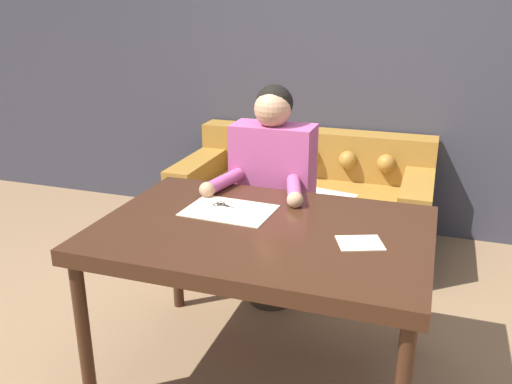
% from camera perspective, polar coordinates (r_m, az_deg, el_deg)
% --- Properties ---
extents(ground_plane, '(16.00, 16.00, 0.00)m').
position_cam_1_polar(ground_plane, '(2.73, 3.24, -19.17)').
color(ground_plane, '#846647').
extents(wall_back, '(8.00, 0.06, 2.60)m').
position_cam_1_polar(wall_back, '(4.14, 11.46, 13.55)').
color(wall_back, '#383842').
rests_on(wall_back, ground_plane).
extents(dining_table, '(1.44, 0.99, 0.78)m').
position_cam_1_polar(dining_table, '(2.40, 0.68, -5.19)').
color(dining_table, '#381E11').
rests_on(dining_table, ground_plane).
extents(couch, '(1.77, 0.91, 0.78)m').
position_cam_1_polar(couch, '(3.98, 5.05, -1.37)').
color(couch, olive).
rests_on(couch, ground_plane).
extents(person, '(0.54, 0.59, 1.29)m').
position_cam_1_polar(person, '(3.05, 1.72, -0.56)').
color(person, '#33281E').
rests_on(person, ground_plane).
extents(pattern_paper_main, '(0.42, 0.32, 0.00)m').
position_cam_1_polar(pattern_paper_main, '(2.54, -2.84, -1.94)').
color(pattern_paper_main, beige).
rests_on(pattern_paper_main, dining_table).
extents(pattern_paper_offcut, '(0.22, 0.20, 0.00)m').
position_cam_1_polar(pattern_paper_offcut, '(2.25, 10.89, -5.29)').
color(pattern_paper_offcut, beige).
rests_on(pattern_paper_offcut, dining_table).
extents(scissors, '(0.20, 0.11, 0.01)m').
position_cam_1_polar(scissors, '(2.60, -3.24, -1.47)').
color(scissors, silver).
rests_on(scissors, dining_table).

